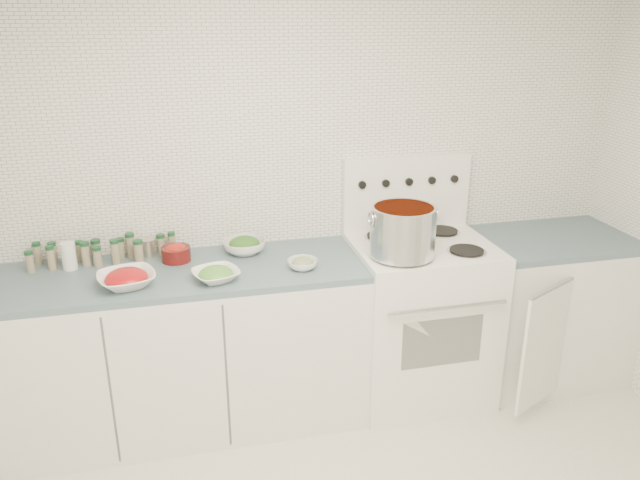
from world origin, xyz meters
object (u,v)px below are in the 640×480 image
(stove, at_px, (418,314))
(bowl_tomato, at_px, (126,279))
(stock_pot, at_px, (403,229))
(bowl_snowpea, at_px, (216,274))

(stove, bearing_deg, bowl_tomato, -175.29)
(stove, relative_size, stock_pot, 3.78)
(stove, xyz_separation_m, stock_pot, (-0.18, -0.16, 0.59))
(bowl_tomato, height_order, bowl_snowpea, bowl_tomato)
(bowl_tomato, relative_size, bowl_snowpea, 1.17)
(stove, distance_m, stock_pot, 0.64)
(bowl_tomato, bearing_deg, stove, 4.71)
(stock_pot, xyz_separation_m, bowl_tomato, (-1.38, 0.03, -0.15))
(stock_pot, bearing_deg, bowl_snowpea, -179.71)
(stock_pot, bearing_deg, stove, 40.70)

